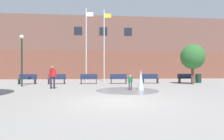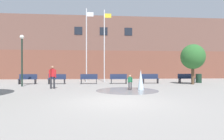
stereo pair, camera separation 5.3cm
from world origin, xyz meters
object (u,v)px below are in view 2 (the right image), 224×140
at_px(park_bench_under_left_flagpole, 57,79).
at_px(lamp_post_left_lane, 22,53).
at_px(park_bench_center, 89,79).
at_px(street_tree_near_building, 193,57).
at_px(flagpole_right, 105,44).
at_px(park_bench_near_trashcan, 150,78).
at_px(park_bench_far_right, 186,78).
at_px(flagpole_left, 87,43).
at_px(park_bench_left_of_flagpoles, 28,79).
at_px(park_bench_under_right_flagpole, 119,79).
at_px(child_in_fountain, 130,81).
at_px(adult_watching, 53,75).
at_px(trash_can, 199,78).

relative_size(park_bench_under_left_flagpole, lamp_post_left_lane, 0.39).
height_order(park_bench_center, street_tree_near_building, street_tree_near_building).
bearing_deg(lamp_post_left_lane, flagpole_right, 33.85).
bearing_deg(park_bench_near_trashcan, park_bench_center, -179.30).
distance_m(park_bench_far_right, flagpole_left, 10.77).
bearing_deg(park_bench_far_right, park_bench_left_of_flagpoles, 179.86).
distance_m(flagpole_left, lamp_post_left_lane, 6.74).
distance_m(park_bench_far_right, street_tree_near_building, 2.47).
relative_size(park_bench_under_left_flagpole, park_bench_under_right_flagpole, 1.00).
relative_size(child_in_fountain, street_tree_near_building, 0.27).
xyz_separation_m(park_bench_under_left_flagpole, adult_watching, (0.62, -3.98, 0.45)).
distance_m(park_bench_center, park_bench_under_right_flagpole, 2.78).
relative_size(park_bench_under_right_flagpole, adult_watching, 1.01).
xyz_separation_m(park_bench_near_trashcan, lamp_post_left_lane, (-11.02, -2.15, 2.17)).
height_order(park_bench_left_of_flagpoles, park_bench_near_trashcan, same).
bearing_deg(park_bench_far_right, street_tree_near_building, -95.80).
relative_size(park_bench_left_of_flagpoles, flagpole_right, 0.21).
distance_m(park_bench_left_of_flagpoles, park_bench_far_right, 15.08).
bearing_deg(trash_can, street_tree_near_building, -133.08).
bearing_deg(park_bench_under_left_flagpole, lamp_post_left_lane, -136.32).
relative_size(flagpole_left, trash_can, 8.74).
xyz_separation_m(park_bench_center, child_in_fountain, (2.95, -5.06, 0.10)).
distance_m(park_bench_far_right, child_in_fountain, 8.36).
relative_size(park_bench_under_left_flagpole, park_bench_far_right, 1.00).
height_order(park_bench_left_of_flagpoles, street_tree_near_building, street_tree_near_building).
bearing_deg(park_bench_left_of_flagpoles, park_bench_under_right_flagpole, -1.70).
bearing_deg(child_in_fountain, park_bench_far_right, -8.46).
relative_size(flagpole_left, lamp_post_left_lane, 1.93).
bearing_deg(park_bench_under_left_flagpole, park_bench_center, -0.75).
bearing_deg(park_bench_center, trash_can, 1.85).
distance_m(park_bench_under_left_flagpole, park_bench_near_trashcan, 8.80).
bearing_deg(child_in_fountain, park_bench_center, 73.35).
bearing_deg(park_bench_under_left_flagpole, street_tree_near_building, -6.26).
bearing_deg(street_tree_near_building, park_bench_far_right, 84.20).
bearing_deg(adult_watching, park_bench_center, -62.27).
bearing_deg(lamp_post_left_lane, park_bench_far_right, 8.58).
relative_size(park_bench_left_of_flagpoles, park_bench_near_trashcan, 1.00).
bearing_deg(park_bench_under_right_flagpole, adult_watching, -142.84).
xyz_separation_m(adult_watching, lamp_post_left_lane, (-2.83, 1.86, 1.71)).
xyz_separation_m(flagpole_left, street_tree_near_building, (9.71, -3.72, -1.70)).
bearing_deg(flagpole_left, flagpole_right, 0.00).
distance_m(park_bench_center, lamp_post_left_lane, 5.96).
xyz_separation_m(park_bench_under_left_flagpole, park_bench_under_right_flagpole, (5.71, -0.12, 0.00)).
bearing_deg(flagpole_right, adult_watching, -121.32).
height_order(park_bench_left_of_flagpoles, flagpole_left, flagpole_left).
bearing_deg(park_bench_center, child_in_fountain, -59.77).
height_order(flagpole_left, lamp_post_left_lane, flagpole_left).
xyz_separation_m(park_bench_near_trashcan, child_in_fountain, (-2.92, -5.13, 0.10)).
bearing_deg(lamp_post_left_lane, street_tree_near_building, 3.03).
distance_m(flagpole_right, lamp_post_left_lane, 8.20).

